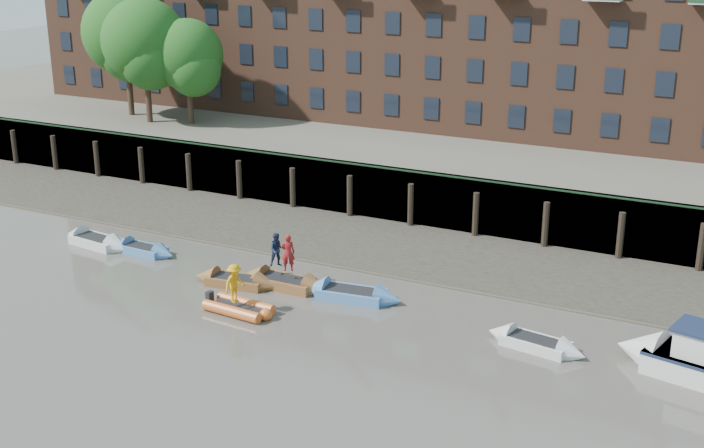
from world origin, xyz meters
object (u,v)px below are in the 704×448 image
Objects in this scene: motor_launch at (688,359)px; person_rib_crew at (235,283)px; rib_tender at (241,308)px; person_rower_b at (277,250)px; rowboat_6 at (536,343)px; rowboat_3 at (285,283)px; rowboat_4 at (351,294)px; rowboat_2 at (236,281)px; person_rower_a at (288,252)px; rowboat_1 at (143,250)px; rowboat_0 at (97,241)px.

person_rib_crew is at bearing 21.15° from motor_launch.
person_rower_b is (-0.34, 3.71, 1.55)m from rib_tender.
rib_tender is (-12.87, -2.62, 0.03)m from rowboat_6.
rowboat_6 is at bearing -4.16° from rowboat_3.
rowboat_4 is 9.24m from rowboat_6.
rowboat_4 reaches higher than rowboat_2.
rowboat_4 is 3.67m from person_rower_a.
rib_tender is at bearing -142.27° from rowboat_4.
person_rower_b reaches higher than motor_launch.
rowboat_1 is at bearing 75.50° from person_rib_crew.
rowboat_6 is at bearing 15.57° from rib_tender.
rowboat_0 is at bearing 164.25° from rowboat_2.
rowboat_4 is at bearing 0.32° from rowboat_1.
person_rib_crew is (-3.95, -3.79, 1.19)m from rowboat_4.
rowboat_2 is at bearing -171.21° from rowboat_6.
rowboat_4 reaches higher than rowboat_3.
rowboat_1 is 8.96m from person_rower_b.
rowboat_0 is at bearing -174.14° from rowboat_6.
rib_tender is (12.22, -3.95, 0.00)m from rowboat_0.
motor_launch reaches higher than rowboat_4.
rowboat_3 is (9.31, -0.61, 0.04)m from rowboat_1.
rowboat_4 is at bearing 1.97° from rowboat_2.
person_rower_b reaches higher than rowboat_2.
rowboat_0 is at bearing 178.02° from rowboat_3.
rib_tender is 0.50× the size of motor_launch.
rowboat_4 is at bearing -41.99° from person_rower_b.
person_rib_crew reaches higher than rowboat_4.
motor_launch reaches higher than rib_tender.
rowboat_2 is at bearing -158.50° from rowboat_3.
person_rib_crew reaches higher than motor_launch.
rib_tender is 19.02m from motor_launch.
person_rib_crew is at bearing -156.97° from rib_tender.
motor_launch is 18.40m from person_rower_a.
person_rower_b is at bearing 23.06° from rowboat_2.
person_rower_b is (-0.75, 0.24, -0.07)m from person_rower_a.
rowboat_1 is 22.07m from rowboat_6.
rowboat_6 is (12.71, -0.91, -0.03)m from rowboat_3.
person_rower_b is at bearing 99.21° from rib_tender.
rowboat_1 is 0.93× the size of rowboat_6.
person_rower_b reaches higher than rowboat_6.
rowboat_4 is 5.60m from person_rib_crew.
person_rib_crew is (-0.41, -3.62, 1.20)m from rowboat_3.
rowboat_1 is 2.47× the size of person_rower_b.
rowboat_4 is at bearing -177.88° from rowboat_6.
person_rower_a is at bearing 87.25° from rib_tender.
rowboat_4 reaches higher than rib_tender.
motor_launch is at bearing 13.33° from rib_tender.
person_rower_b is at bearing -47.60° from person_rower_a.
motor_launch is at bearing 13.19° from rowboat_6.
rowboat_2 is 3.09m from person_rower_a.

